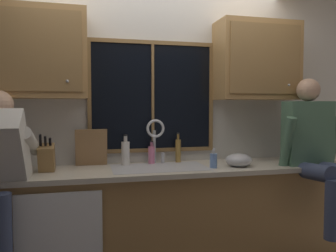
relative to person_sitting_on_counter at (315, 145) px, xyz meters
name	(u,v)px	position (x,y,z in m)	size (l,w,h in m)	color
back_wall	(152,124)	(-1.30, 0.63, 0.17)	(5.84, 0.12, 2.55)	silver
window_glass	(153,97)	(-1.30, 0.56, 0.42)	(1.10, 0.02, 0.95)	black
window_frame_top	(153,42)	(-1.30, 0.55, 0.91)	(1.17, 0.02, 0.04)	olive
window_frame_bottom	(153,150)	(-1.30, 0.55, -0.07)	(1.17, 0.02, 0.04)	olive
window_frame_left	(89,96)	(-1.87, 0.55, 0.42)	(0.04, 0.02, 0.95)	olive
window_frame_right	(211,97)	(-0.73, 0.55, 0.42)	(0.04, 0.02, 0.95)	olive
window_mullion_center	(153,97)	(-1.30, 0.55, 0.42)	(0.02, 0.02, 0.95)	olive
lower_cabinet_run	(160,223)	(-1.30, 0.28, -0.66)	(3.44, 0.58, 0.88)	#A07744
countertop	(160,170)	(-1.30, 0.26, -0.20)	(3.50, 0.62, 0.04)	beige
dishwasher_front	(60,244)	(-2.09, -0.04, -0.65)	(0.60, 0.02, 0.74)	white
upper_cabinet_left	(38,53)	(-2.26, 0.40, 0.76)	(0.77, 0.36, 0.72)	#B2844C
upper_cabinet_right	(257,61)	(-0.34, 0.40, 0.76)	(0.77, 0.36, 0.72)	#B2844C
sink	(159,179)	(-1.30, 0.27, -0.28)	(0.80, 0.46, 0.21)	#B7B7BC
faucet	(156,136)	(-1.29, 0.45, 0.07)	(0.18, 0.09, 0.40)	silver
person_sitting_on_counter	(315,145)	(0.00, 0.00, 0.00)	(0.54, 0.61, 1.26)	#384260
knife_block	(46,158)	(-2.20, 0.28, -0.08)	(0.12, 0.18, 0.32)	olive
cutting_board	(91,148)	(-1.86, 0.49, -0.02)	(0.27, 0.02, 0.32)	#997047
mixing_bowl	(239,160)	(-0.62, 0.17, -0.13)	(0.23, 0.23, 0.11)	#B7B7BC
soap_dispenser	(214,160)	(-0.86, 0.14, -0.12)	(0.06, 0.07, 0.17)	#668CCC
bottle_green_glass	(126,153)	(-1.57, 0.45, -0.07)	(0.07, 0.07, 0.27)	silver
bottle_tall_clear	(178,150)	(-1.08, 0.49, -0.07)	(0.05, 0.05, 0.27)	olive
bottle_amber_small	(151,154)	(-1.33, 0.47, -0.10)	(0.06, 0.06, 0.21)	pink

